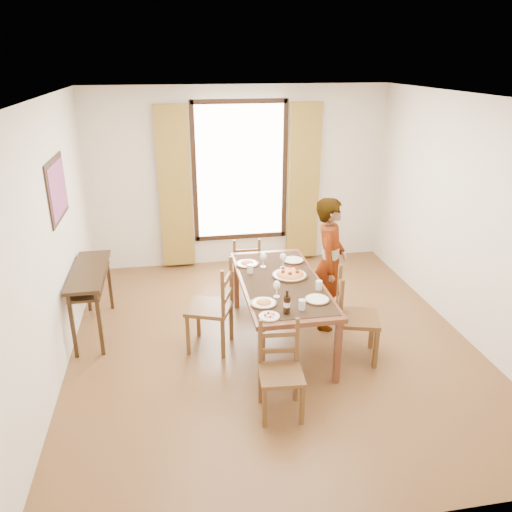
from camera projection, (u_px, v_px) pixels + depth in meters
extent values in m
plane|color=#4C2D17|center=(272.00, 341.00, 5.78)|extent=(5.00, 5.00, 0.00)
cube|color=silver|center=(240.00, 178.00, 7.56)|extent=(4.50, 0.10, 2.70)
cube|color=silver|center=(358.00, 365.00, 2.99)|extent=(4.50, 0.10, 2.70)
cube|color=silver|center=(50.00, 244.00, 4.91)|extent=(0.10, 5.00, 2.70)
cube|color=silver|center=(468.00, 220.00, 5.63)|extent=(0.10, 5.00, 2.70)
cube|color=white|center=(275.00, 95.00, 4.76)|extent=(4.50, 5.00, 0.04)
cube|color=white|center=(240.00, 172.00, 7.49)|extent=(1.30, 0.04, 2.00)
cube|color=olive|center=(175.00, 189.00, 7.36)|extent=(0.48, 0.10, 2.40)
cube|color=olive|center=(304.00, 183.00, 7.67)|extent=(0.48, 0.10, 2.40)
cube|color=black|center=(57.00, 189.00, 5.31)|extent=(0.02, 0.86, 0.66)
cube|color=red|center=(58.00, 189.00, 5.32)|extent=(0.01, 0.76, 0.56)
cube|color=#342111|center=(89.00, 271.00, 5.71)|extent=(0.38, 1.20, 0.04)
cube|color=#342111|center=(90.00, 281.00, 5.75)|extent=(0.34, 1.10, 0.03)
cube|color=#342111|center=(73.00, 326.00, 5.33)|extent=(0.04, 0.04, 0.76)
cube|color=#342111|center=(87.00, 283.00, 6.34)|extent=(0.04, 0.04, 0.76)
cube|color=#342111|center=(100.00, 324.00, 5.38)|extent=(0.04, 0.04, 0.76)
cube|color=#342111|center=(110.00, 282.00, 6.38)|extent=(0.04, 0.04, 0.76)
cube|color=brown|center=(281.00, 283.00, 5.53)|extent=(0.89, 1.89, 0.05)
cube|color=black|center=(281.00, 281.00, 5.52)|extent=(0.82, 1.74, 0.01)
cube|color=brown|center=(261.00, 360.00, 4.80)|extent=(0.06, 0.06, 0.70)
cube|color=brown|center=(236.00, 283.00, 6.42)|extent=(0.06, 0.06, 0.70)
cube|color=brown|center=(338.00, 352.00, 4.92)|extent=(0.06, 0.06, 0.70)
cube|color=brown|center=(294.00, 279.00, 6.54)|extent=(0.06, 0.06, 0.70)
cube|color=brown|center=(209.00, 308.00, 5.49)|extent=(0.59, 0.59, 0.04)
cube|color=brown|center=(198.00, 317.00, 5.80)|extent=(0.04, 0.04, 0.49)
cube|color=brown|center=(231.00, 320.00, 5.73)|extent=(0.04, 0.04, 0.49)
cube|color=brown|center=(188.00, 335.00, 5.44)|extent=(0.04, 0.04, 0.49)
cube|color=brown|center=(223.00, 338.00, 5.37)|extent=(0.04, 0.04, 0.49)
cube|color=brown|center=(231.00, 279.00, 5.53)|extent=(0.04, 0.04, 0.55)
cube|color=brown|center=(223.00, 295.00, 5.17)|extent=(0.04, 0.04, 0.55)
cube|color=brown|center=(227.00, 296.00, 5.40)|extent=(0.16, 0.38, 0.05)
cube|color=brown|center=(227.00, 279.00, 5.32)|extent=(0.16, 0.38, 0.05)
cube|color=brown|center=(245.00, 267.00, 6.77)|extent=(0.39, 0.39, 0.04)
cube|color=brown|center=(256.00, 275.00, 7.02)|extent=(0.04, 0.04, 0.41)
cube|color=brown|center=(259.00, 285.00, 6.72)|extent=(0.04, 0.04, 0.41)
cube|color=brown|center=(233.00, 276.00, 6.98)|extent=(0.04, 0.04, 0.41)
cube|color=brown|center=(235.00, 286.00, 6.68)|extent=(0.04, 0.04, 0.41)
cube|color=brown|center=(259.00, 255.00, 6.55)|extent=(0.03, 0.03, 0.45)
cube|color=brown|center=(234.00, 257.00, 6.51)|extent=(0.03, 0.03, 0.45)
cube|color=brown|center=(247.00, 262.00, 6.56)|extent=(0.33, 0.04, 0.05)
cube|color=brown|center=(247.00, 251.00, 6.50)|extent=(0.33, 0.04, 0.05)
cube|color=brown|center=(281.00, 374.00, 4.46)|extent=(0.42, 0.42, 0.04)
cube|color=brown|center=(265.00, 407.00, 4.37)|extent=(0.04, 0.04, 0.42)
cube|color=brown|center=(260.00, 384.00, 4.68)|extent=(0.04, 0.04, 0.42)
cube|color=brown|center=(302.00, 404.00, 4.40)|extent=(0.04, 0.04, 0.42)
cube|color=brown|center=(296.00, 382.00, 4.71)|extent=(0.04, 0.04, 0.42)
cube|color=brown|center=(261.00, 343.00, 4.53)|extent=(0.03, 0.03, 0.47)
cube|color=brown|center=(297.00, 341.00, 4.56)|extent=(0.03, 0.03, 0.47)
cube|color=brown|center=(279.00, 350.00, 4.58)|extent=(0.34, 0.05, 0.05)
cube|color=brown|center=(279.00, 335.00, 4.51)|extent=(0.34, 0.05, 0.05)
cube|color=brown|center=(357.00, 318.00, 5.30)|extent=(0.55, 0.55, 0.04)
cube|color=brown|center=(376.00, 348.00, 5.20)|extent=(0.04, 0.04, 0.48)
cube|color=brown|center=(339.00, 346.00, 5.23)|extent=(0.04, 0.04, 0.48)
cube|color=brown|center=(372.00, 330.00, 5.55)|extent=(0.04, 0.04, 0.48)
cube|color=brown|center=(337.00, 328.00, 5.59)|extent=(0.04, 0.04, 0.48)
cube|color=brown|center=(341.00, 304.00, 5.05)|extent=(0.04, 0.04, 0.53)
cube|color=brown|center=(339.00, 287.00, 5.40)|extent=(0.04, 0.04, 0.53)
cube|color=brown|center=(339.00, 304.00, 5.26)|extent=(0.13, 0.37, 0.05)
cube|color=brown|center=(340.00, 288.00, 5.19)|extent=(0.13, 0.37, 0.05)
imported|color=#93979B|center=(330.00, 264.00, 5.86)|extent=(0.87, 0.82, 1.60)
cylinder|color=silver|center=(319.00, 285.00, 5.30)|extent=(0.07, 0.07, 0.10)
cylinder|color=silver|center=(250.00, 269.00, 5.71)|extent=(0.07, 0.07, 0.10)
cylinder|color=silver|center=(302.00, 305.00, 4.89)|extent=(0.07, 0.07, 0.10)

